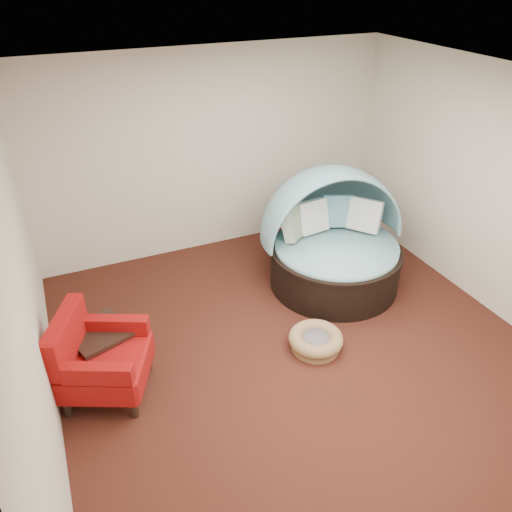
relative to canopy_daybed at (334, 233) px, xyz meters
name	(u,v)px	position (x,y,z in m)	size (l,w,h in m)	color
floor	(293,342)	(-1.04, -0.93, -0.71)	(5.00, 5.00, 0.00)	#461D14
wall_back	(213,153)	(-1.04, 1.57, 0.69)	(5.00, 5.00, 0.00)	beige
wall_front	(497,420)	(-1.04, -3.43, 0.69)	(5.00, 5.00, 0.00)	beige
wall_left	(25,293)	(-3.54, -0.93, 0.69)	(5.00, 5.00, 0.00)	beige
wall_right	(490,191)	(1.46, -0.93, 0.69)	(5.00, 5.00, 0.00)	beige
ceiling	(306,86)	(-1.04, -0.93, 2.09)	(5.00, 5.00, 0.00)	white
canopy_daybed	(334,233)	(0.00, 0.00, 0.00)	(1.94, 1.89, 1.53)	black
pet_basket	(316,340)	(-0.85, -1.11, -0.60)	(0.61, 0.61, 0.21)	brown
red_armchair	(98,358)	(-3.09, -0.81, -0.28)	(1.05, 1.05, 0.93)	black
side_table	(101,345)	(-3.04, -0.51, -0.37)	(0.69, 0.69, 0.52)	black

